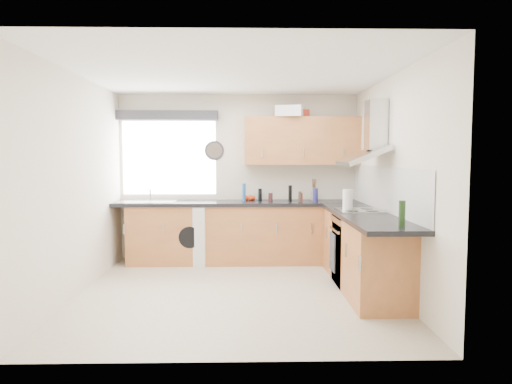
{
  "coord_description": "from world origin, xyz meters",
  "views": [
    {
      "loc": [
        0.12,
        -5.18,
        1.57
      ],
      "look_at": [
        0.25,
        0.85,
        1.1
      ],
      "focal_mm": 32.0,
      "sensor_mm": 36.0,
      "label": 1
    }
  ],
  "objects_px": {
    "oven": "(359,250)",
    "washing_machine": "(192,234)",
    "upper_cabinets": "(302,141)",
    "extractor_hood": "(369,140)"
  },
  "relations": [
    {
      "from": "oven",
      "to": "washing_machine",
      "type": "height_order",
      "value": "washing_machine"
    },
    {
      "from": "upper_cabinets",
      "to": "oven",
      "type": "bearing_deg",
      "value": -67.46
    },
    {
      "from": "extractor_hood",
      "to": "washing_machine",
      "type": "relative_size",
      "value": 0.92
    },
    {
      "from": "oven",
      "to": "washing_machine",
      "type": "xyz_separation_m",
      "value": [
        -2.18,
        1.22,
        0.0
      ]
    },
    {
      "from": "extractor_hood",
      "to": "washing_machine",
      "type": "bearing_deg",
      "value": 151.9
    },
    {
      "from": "upper_cabinets",
      "to": "washing_machine",
      "type": "height_order",
      "value": "upper_cabinets"
    },
    {
      "from": "extractor_hood",
      "to": "washing_machine",
      "type": "height_order",
      "value": "extractor_hood"
    },
    {
      "from": "extractor_hood",
      "to": "washing_machine",
      "type": "distance_m",
      "value": 2.92
    },
    {
      "from": "oven",
      "to": "upper_cabinets",
      "type": "height_order",
      "value": "upper_cabinets"
    },
    {
      "from": "upper_cabinets",
      "to": "washing_machine",
      "type": "xyz_separation_m",
      "value": [
        -1.63,
        -0.1,
        -1.37
      ]
    }
  ]
}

